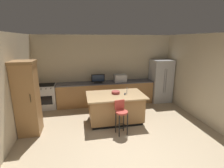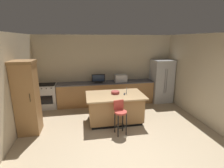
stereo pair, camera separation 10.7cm
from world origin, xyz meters
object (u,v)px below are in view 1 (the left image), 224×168
(refrigerator, at_px, (161,81))
(bar_stool_center, at_px, (121,114))
(kitchen_island, at_px, (115,108))
(range_oven, at_px, (46,97))
(cabinet_tower, at_px, (27,97))
(microwave, at_px, (120,78))
(tv_monitor, at_px, (98,79))
(tv_remote, at_px, (125,94))
(fruit_bowl, at_px, (116,92))

(refrigerator, xyz_separation_m, bar_stool_center, (-2.31, -2.29, -0.31))
(kitchen_island, bearing_deg, range_oven, 146.52)
(cabinet_tower, distance_m, microwave, 3.57)
(range_oven, bearing_deg, microwave, 0.02)
(tv_monitor, xyz_separation_m, tv_remote, (0.67, -1.56, -0.16))
(microwave, xyz_separation_m, fruit_bowl, (-0.51, -1.49, -0.12))
(kitchen_island, relative_size, tv_remote, 10.70)
(refrigerator, relative_size, bar_stool_center, 1.84)
(tv_monitor, relative_size, tv_remote, 3.13)
(fruit_bowl, bearing_deg, bar_stool_center, -92.17)
(range_oven, distance_m, tv_remote, 3.17)
(range_oven, xyz_separation_m, tv_monitor, (2.02, -0.05, 0.61))
(fruit_bowl, bearing_deg, microwave, 70.92)
(refrigerator, relative_size, range_oven, 1.88)
(range_oven, distance_m, cabinet_tower, 1.92)
(kitchen_island, relative_size, bar_stool_center, 1.88)
(kitchen_island, distance_m, microwave, 1.78)
(refrigerator, distance_m, cabinet_tower, 5.15)
(tv_monitor, distance_m, bar_stool_center, 2.39)
(cabinet_tower, distance_m, tv_remote, 2.84)
(bar_stool_center, height_order, fruit_bowl, fruit_bowl)
(range_oven, distance_m, microwave, 2.99)
(tv_monitor, bearing_deg, refrigerator, -0.33)
(cabinet_tower, height_order, microwave, cabinet_tower)
(range_oven, bearing_deg, cabinet_tower, -94.27)
(tv_monitor, bearing_deg, bar_stool_center, -80.98)
(tv_monitor, distance_m, tv_remote, 1.71)
(kitchen_island, distance_m, range_oven, 2.87)
(microwave, distance_m, tv_remote, 1.63)
(cabinet_tower, relative_size, microwave, 4.31)
(kitchen_island, relative_size, cabinet_tower, 0.88)
(refrigerator, relative_size, microwave, 3.72)
(microwave, height_order, tv_monitor, tv_monitor)
(refrigerator, height_order, bar_stool_center, refrigerator)
(range_oven, bearing_deg, fruit_bowl, -31.58)
(refrigerator, distance_m, microwave, 1.78)
(range_oven, relative_size, cabinet_tower, 0.46)
(refrigerator, bearing_deg, bar_stool_center, -135.33)
(microwave, distance_m, tv_monitor, 0.91)
(refrigerator, bearing_deg, microwave, 177.82)
(kitchen_island, height_order, refrigerator, refrigerator)
(bar_stool_center, bearing_deg, kitchen_island, 79.46)
(range_oven, bearing_deg, refrigerator, -0.80)
(kitchen_island, relative_size, range_oven, 1.92)
(refrigerator, height_order, tv_remote, refrigerator)
(kitchen_island, xyz_separation_m, tv_monitor, (-0.37, 1.53, 0.62))
(kitchen_island, distance_m, bar_stool_center, 0.78)
(kitchen_island, relative_size, fruit_bowl, 6.84)
(range_oven, relative_size, fruit_bowl, 3.57)
(range_oven, relative_size, bar_stool_center, 0.98)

